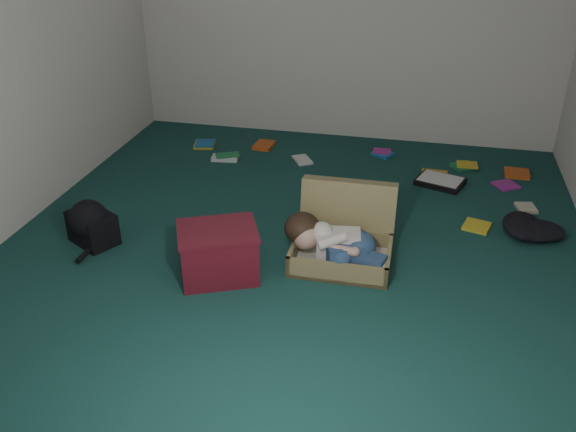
% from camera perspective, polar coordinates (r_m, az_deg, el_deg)
% --- Properties ---
extents(floor, '(4.50, 4.50, 0.00)m').
position_cam_1_polar(floor, '(4.16, 0.46, -3.28)').
color(floor, '#163F3A').
rests_on(floor, ground).
extents(wall_front, '(4.50, 0.00, 4.50)m').
position_cam_1_polar(wall_front, '(1.67, -16.08, -4.78)').
color(wall_front, silver).
rests_on(wall_front, ground).
extents(suitcase, '(0.64, 0.63, 0.47)m').
position_cam_1_polar(suitcase, '(4.07, 5.27, -1.91)').
color(suitcase, olive).
rests_on(suitcase, floor).
extents(person, '(0.70, 0.33, 0.29)m').
position_cam_1_polar(person, '(3.91, 4.33, -2.49)').
color(person, silver).
rests_on(person, suitcase).
extents(maroon_bin, '(0.60, 0.55, 0.34)m').
position_cam_1_polar(maroon_bin, '(3.85, -6.52, -3.42)').
color(maroon_bin, '#5B121E').
rests_on(maroon_bin, floor).
extents(backpack, '(0.51, 0.48, 0.24)m').
position_cam_1_polar(backpack, '(4.41, -17.82, -0.95)').
color(backpack, black).
rests_on(backpack, floor).
extents(clothing_pile, '(0.55, 0.49, 0.15)m').
position_cam_1_polar(clothing_pile, '(4.65, 20.86, -0.62)').
color(clothing_pile, black).
rests_on(clothing_pile, floor).
extents(paper_tray, '(0.44, 0.38, 0.05)m').
position_cam_1_polar(paper_tray, '(5.24, 14.06, 3.17)').
color(paper_tray, black).
rests_on(paper_tray, floor).
extents(book_scatter, '(3.07, 1.45, 0.02)m').
position_cam_1_polar(book_scatter, '(5.38, 8.97, 4.22)').
color(book_scatter, gold).
rests_on(book_scatter, floor).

